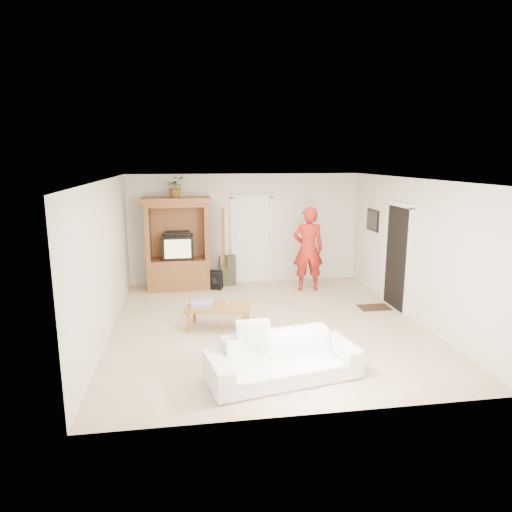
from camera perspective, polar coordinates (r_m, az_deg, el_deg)
The scene contains 19 objects.
floor at distance 8.36m, azimuth 1.42°, elevation -8.56°, with size 6.00×6.00×0.00m, color tan.
ceiling at distance 7.83m, azimuth 1.52°, elevation 9.53°, with size 6.00×6.00×0.00m, color white.
wall_back at distance 10.92m, azimuth -1.34°, elevation 3.41°, with size 5.50×5.50×0.00m, color silver.
wall_front at distance 5.17m, azimuth 7.41°, elevation -6.63°, with size 5.50×5.50×0.00m, color silver.
wall_left at distance 7.99m, azimuth -18.34°, elevation -0.45°, with size 6.00×6.00×0.00m, color silver.
wall_right at distance 8.90m, azimuth 19.17°, elevation 0.73°, with size 6.00×6.00×0.00m, color silver.
armoire at distance 10.56m, azimuth -9.60°, elevation 0.79°, with size 1.82×1.14×2.10m.
door_back at distance 10.95m, azimuth -0.53°, elevation 1.95°, with size 0.85×0.05×2.04m, color white.
doorway_right at distance 9.47m, azimuth 17.24°, elevation -0.22°, with size 0.05×0.90×2.04m, color black.
framed_picture at distance 10.54m, azimuth 14.40°, elevation 4.36°, with size 0.03×0.60×0.48m, color black.
doormat at distance 9.55m, azimuth 14.55°, elevation -6.23°, with size 0.60×0.40×0.02m, color #382316.
plant at distance 10.35m, azimuth -10.01°, elevation 8.49°, with size 0.42×0.36×0.46m, color #4C7238.
man at distance 10.33m, azimuth 6.53°, elevation 0.87°, with size 0.70×0.46×1.91m, color #A71E16.
sofa at distance 6.34m, azimuth 3.41°, elevation -12.64°, with size 2.06×0.81×0.60m, color white.
coffee_table at distance 8.11m, azimuth -4.73°, elevation -6.54°, with size 1.24×0.87×0.42m.
towel at distance 8.07m, azimuth -6.78°, elevation -5.98°, with size 0.38×0.28×0.08m, color #E64C75.
candle at distance 8.14m, azimuth -3.69°, elevation -5.69°, with size 0.08×0.08×0.10m, color tan.
backpack_black at distance 10.52m, azimuth -5.19°, elevation -3.05°, with size 0.34×0.20×0.42m, color black, non-canonical shape.
backpack_olive at distance 10.85m, azimuth -3.55°, elevation -1.80°, with size 0.37×0.27×0.69m, color #47442B, non-canonical shape.
Camera 1 is at (-1.40, -7.70, 2.95)m, focal length 32.00 mm.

